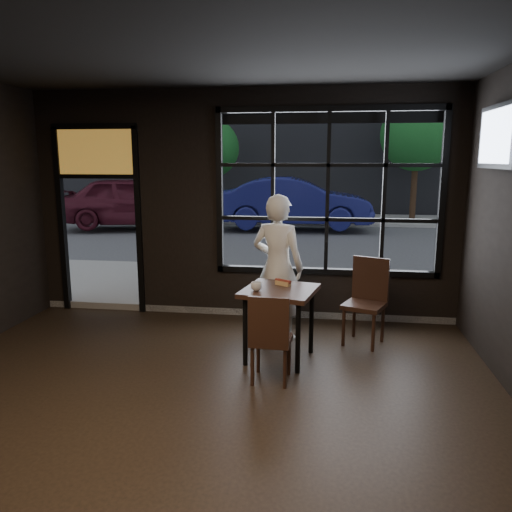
% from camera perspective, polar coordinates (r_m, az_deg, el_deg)
% --- Properties ---
extents(floor, '(6.00, 7.00, 0.02)m').
position_cam_1_polar(floor, '(4.25, -10.28, -21.38)').
color(floor, black).
rests_on(floor, ground).
extents(ceiling, '(6.00, 7.00, 0.02)m').
position_cam_1_polar(ceiling, '(3.71, -12.19, 25.72)').
color(ceiling, black).
rests_on(ceiling, ground).
extents(window_frame, '(3.06, 0.12, 2.28)m').
position_cam_1_polar(window_frame, '(6.90, 8.19, 7.20)').
color(window_frame, black).
rests_on(window_frame, ground).
extents(stained_transom, '(1.20, 0.06, 0.70)m').
position_cam_1_polar(stained_transom, '(7.63, -17.83, 11.29)').
color(stained_transom, orange).
rests_on(stained_transom, ground).
extents(street_asphalt, '(60.00, 41.00, 0.04)m').
position_cam_1_polar(street_asphalt, '(27.50, 5.62, 6.33)').
color(street_asphalt, '#545456').
rests_on(street_asphalt, ground).
extents(building_across, '(28.00, 12.00, 15.00)m').
position_cam_1_polar(building_across, '(26.93, 5.84, 22.31)').
color(building_across, '#5B5956').
rests_on(building_across, ground).
extents(cafe_table, '(0.91, 0.91, 0.83)m').
position_cam_1_polar(cafe_table, '(5.70, 2.68, -7.74)').
color(cafe_table, black).
rests_on(cafe_table, floor).
extents(chair_near, '(0.42, 0.42, 0.94)m').
position_cam_1_polar(chair_near, '(5.15, 1.76, -9.21)').
color(chair_near, black).
rests_on(chair_near, floor).
extents(chair_window, '(0.60, 0.60, 1.06)m').
position_cam_1_polar(chair_window, '(6.25, 12.27, -5.22)').
color(chair_window, black).
rests_on(chair_window, floor).
extents(man, '(0.76, 0.61, 1.83)m').
position_cam_1_polar(man, '(6.25, 2.50, -1.29)').
color(man, silver).
rests_on(man, floor).
extents(hotdog, '(0.21, 0.17, 0.06)m').
position_cam_1_polar(hotdog, '(5.72, 3.11, -3.07)').
color(hotdog, tan).
rests_on(hotdog, cafe_table).
extents(cup, '(0.13, 0.13, 0.10)m').
position_cam_1_polar(cup, '(5.47, 0.04, -3.50)').
color(cup, silver).
rests_on(cup, cafe_table).
extents(tv, '(0.13, 1.12, 0.65)m').
position_cam_1_polar(tv, '(5.81, 26.09, 12.18)').
color(tv, black).
rests_on(tv, wall_right).
extents(navy_car, '(4.88, 1.97, 1.58)m').
position_cam_1_polar(navy_car, '(15.76, 4.39, 6.12)').
color(navy_car, '#161955').
rests_on(navy_car, street_asphalt).
extents(maroon_car, '(5.01, 2.82, 1.61)m').
position_cam_1_polar(maroon_car, '(16.37, -13.74, 6.08)').
color(maroon_car, '#4A1320').
rests_on(maroon_car, street_asphalt).
extents(tree_left, '(2.16, 2.16, 3.69)m').
position_cam_1_polar(tree_left, '(18.67, -5.34, 12.14)').
color(tree_left, '#332114').
rests_on(tree_left, street_asphalt).
extents(tree_right, '(2.54, 2.54, 4.33)m').
position_cam_1_polar(tree_right, '(18.83, 17.92, 13.03)').
color(tree_right, '#332114').
rests_on(tree_right, street_asphalt).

